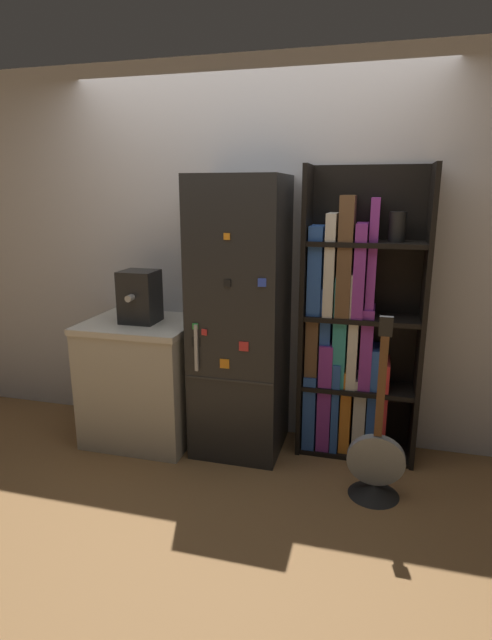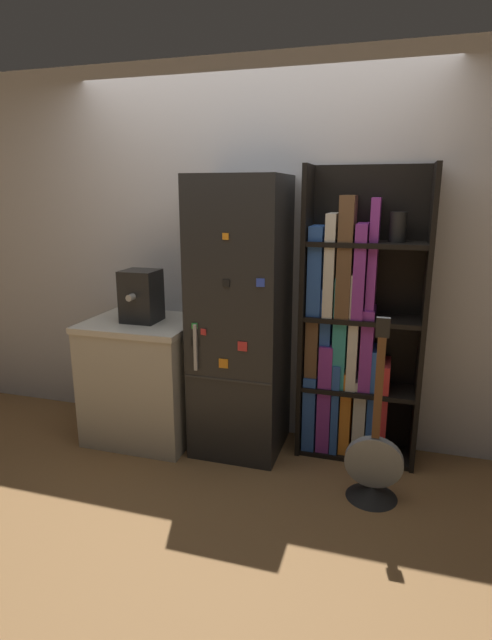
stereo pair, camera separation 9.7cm
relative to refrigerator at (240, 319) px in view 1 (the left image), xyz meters
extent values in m
plane|color=olive|center=(0.00, -0.17, -0.92)|extent=(16.00, 16.00, 0.00)
cube|color=silver|center=(0.00, 0.30, 0.38)|extent=(8.00, 0.05, 2.60)
cube|color=black|center=(0.00, 0.00, 0.00)|extent=(0.58, 0.56, 1.84)
cube|color=#333333|center=(0.00, -0.28, -0.33)|extent=(0.57, 0.01, 0.01)
cube|color=#B2B2B7|center=(-0.20, -0.29, -0.13)|extent=(0.02, 0.02, 0.30)
cube|color=red|center=(-0.15, -0.28, -0.03)|extent=(0.04, 0.02, 0.04)
cube|color=orange|center=(0.00, -0.28, 0.57)|extent=(0.04, 0.01, 0.04)
cube|color=black|center=(-0.20, -0.28, -0.09)|extent=(0.06, 0.02, 0.06)
cube|color=red|center=(0.10, -0.28, -0.10)|extent=(0.06, 0.01, 0.06)
cube|color=green|center=(-0.21, -0.28, 0.01)|extent=(0.04, 0.02, 0.04)
cube|color=black|center=(0.00, -0.28, 0.29)|extent=(0.04, 0.01, 0.04)
cube|color=blue|center=(0.21, -0.28, 0.30)|extent=(0.05, 0.01, 0.05)
cube|color=orange|center=(-0.02, -0.28, -0.22)|extent=(0.06, 0.01, 0.06)
cube|color=black|center=(0.41, 0.12, 0.03)|extent=(0.03, 0.32, 1.90)
cube|color=black|center=(1.15, 0.12, 0.03)|extent=(0.03, 0.32, 1.90)
cube|color=black|center=(0.78, 0.26, 0.03)|extent=(0.77, 0.03, 1.90)
cube|color=black|center=(0.78, 0.12, -0.91)|extent=(0.71, 0.29, 0.03)
cube|color=black|center=(0.78, 0.12, -0.45)|extent=(0.71, 0.29, 0.03)
cube|color=black|center=(0.78, 0.12, 0.03)|extent=(0.71, 0.29, 0.03)
cube|color=black|center=(0.78, 0.12, 0.51)|extent=(0.71, 0.29, 0.03)
cube|color=#2D59B2|center=(0.48, 0.12, -0.63)|extent=(0.08, 0.27, 0.52)
cube|color=purple|center=(0.57, 0.12, -0.52)|extent=(0.09, 0.26, 0.74)
cube|color=#2D59B2|center=(0.65, 0.12, -0.58)|extent=(0.05, 0.25, 0.62)
cube|color=orange|center=(0.71, 0.11, -0.61)|extent=(0.07, 0.21, 0.57)
cube|color=silver|center=(0.80, 0.13, -0.63)|extent=(0.08, 0.24, 0.52)
cube|color=#2D59B2|center=(0.88, 0.12, -0.53)|extent=(0.06, 0.23, 0.73)
cube|color=red|center=(0.95, 0.12, -0.57)|extent=(0.05, 0.26, 0.65)
cube|color=brown|center=(0.48, 0.12, -0.15)|extent=(0.08, 0.23, 0.57)
cube|color=#2D59B2|center=(0.56, 0.12, -0.11)|extent=(0.07, 0.21, 0.65)
cube|color=teal|center=(0.65, 0.11, -0.07)|extent=(0.08, 0.23, 0.73)
cube|color=silver|center=(0.74, 0.11, -0.05)|extent=(0.06, 0.23, 0.75)
cube|color=purple|center=(0.82, 0.12, -0.16)|extent=(0.08, 0.24, 0.53)
cube|color=#2D59B2|center=(0.48, 0.12, 0.33)|extent=(0.09, 0.23, 0.57)
cube|color=silver|center=(0.57, 0.12, 0.37)|extent=(0.06, 0.26, 0.64)
cube|color=brown|center=(0.66, 0.11, 0.42)|extent=(0.09, 0.25, 0.75)
cube|color=purple|center=(0.75, 0.11, 0.34)|extent=(0.07, 0.25, 0.59)
cube|color=purple|center=(0.82, 0.12, 0.41)|extent=(0.05, 0.21, 0.74)
cylinder|color=black|center=(0.96, 0.12, 0.61)|extent=(0.10, 0.10, 0.18)
cube|color=#BCB7A8|center=(-0.71, -0.04, -0.51)|extent=(0.74, 0.64, 0.83)
cube|color=beige|center=(-0.71, -0.04, -0.07)|extent=(0.76, 0.66, 0.04)
cube|color=black|center=(-0.70, -0.06, 0.12)|extent=(0.24, 0.22, 0.36)
cylinder|color=#A5A39E|center=(-0.70, -0.20, 0.14)|extent=(0.04, 0.06, 0.04)
cone|color=black|center=(0.92, -0.37, -0.89)|extent=(0.30, 0.30, 0.06)
cylinder|color=gray|center=(0.92, -0.37, -0.70)|extent=(0.33, 0.09, 0.34)
cube|color=brown|center=(0.92, -0.44, -0.22)|extent=(0.04, 0.11, 0.62)
cube|color=black|center=(0.92, -0.49, 0.14)|extent=(0.07, 0.04, 0.11)
camera|label=1|loc=(0.87, -3.08, 0.82)|focal=28.00mm
camera|label=2|loc=(0.96, -3.06, 0.82)|focal=28.00mm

